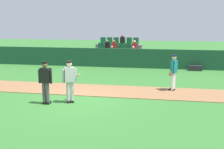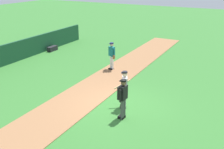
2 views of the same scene
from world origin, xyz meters
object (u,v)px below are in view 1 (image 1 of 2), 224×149
batter_grey_jersey (70,80)px  runner_teal_jersey (173,71)px  equipment_bag (195,68)px  umpire_home_plate (46,80)px

batter_grey_jersey → runner_teal_jersey: same height
runner_teal_jersey → equipment_bag: runner_teal_jersey is taller
runner_teal_jersey → batter_grey_jersey: bearing=-145.4°
batter_grey_jersey → equipment_bag: bearing=57.4°
runner_teal_jersey → equipment_bag: (1.63, 6.23, -0.78)m
umpire_home_plate → equipment_bag: size_ratio=1.96×
equipment_bag → runner_teal_jersey: bearing=-104.7°
batter_grey_jersey → umpire_home_plate: (-0.90, -0.36, 0.03)m
equipment_bag → umpire_home_plate: bearing=-125.4°
umpire_home_plate → equipment_bag: bearing=54.6°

